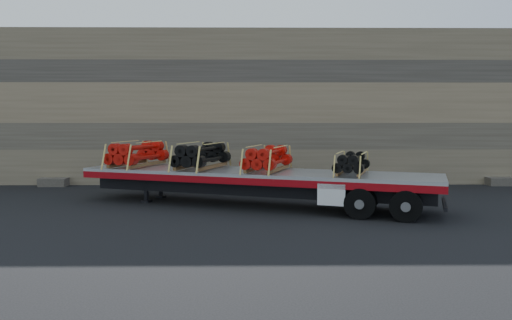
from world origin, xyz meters
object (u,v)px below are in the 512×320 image
Objects in this scene: bundle_midrear at (267,159)px; bundle_rear at (352,164)px; bundle_midfront at (202,156)px; bundle_front at (138,154)px; trailer at (255,188)px.

bundle_midrear reaches higher than bundle_rear.
bundle_rear is (2.69, -0.95, -0.07)m from bundle_midrear.
bundle_rear is (5.00, -1.77, -0.10)m from bundle_midfront.
bundle_front reaches higher than bundle_rear.
bundle_rear is at bearing 0.00° from bundle_front.
bundle_front is at bearing -180.00° from bundle_midrear.
bundle_midfront reaches higher than bundle_rear.
bundle_midfront is at bearing -180.00° from bundle_rear.
trailer is 2.28m from bundle_midfront.
bundle_rear is (7.47, -2.65, -0.11)m from bundle_front.
bundle_midrear is at bearing 180.00° from bundle_rear.
bundle_front is (-4.37, 1.55, 1.06)m from trailer.
trailer is at bearing 0.00° from bundle_front.
trailer is at bearing -180.00° from bundle_midrear.
bundle_front is 1.01× the size of bundle_midfront.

